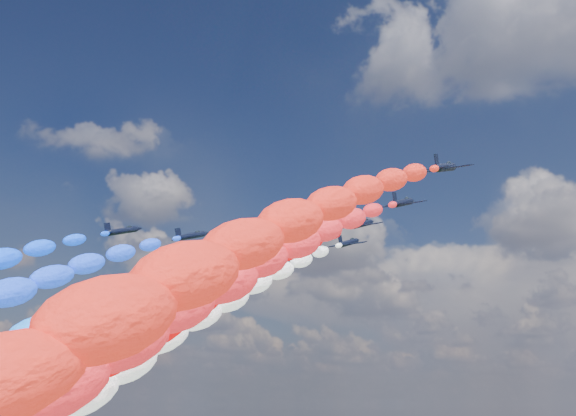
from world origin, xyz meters
The scene contains 14 objects.
jet_0 centered at (-31.76, -5.31, 100.77)m, with size 7.77×10.43×2.30m, color black, non-canonical shape.
jet_1 centered at (-23.32, 5.04, 100.77)m, with size 7.77×10.43×2.30m, color black, non-canonical shape.
jet_2 centered at (-10.64, 15.47, 100.77)m, with size 7.77×10.43×2.30m, color black, non-canonical shape.
trail_2 centered at (-10.64, -35.16, 76.55)m, with size 7.24×100.08×53.01m, color #1470F4, non-canonical shape.
jet_3 centered at (0.19, 11.99, 100.77)m, with size 7.77×10.43×2.30m, color black, non-canonical shape.
trail_3 centered at (0.19, -38.64, 76.55)m, with size 7.24×100.08×53.01m, color white, non-canonical shape.
jet_4 centered at (-0.32, 27.41, 100.77)m, with size 7.77×10.43×2.30m, color black, non-canonical shape.
trail_4 centered at (-0.32, -23.22, 76.55)m, with size 7.24×100.08×53.01m, color white, non-canonical shape.
jet_5 centered at (9.38, 14.60, 100.77)m, with size 7.77×10.43×2.30m, color black, non-canonical shape.
trail_5 centered at (9.38, -36.03, 76.55)m, with size 7.24×100.08×53.01m, color red, non-canonical shape.
jet_6 centered at (21.74, 5.26, 100.77)m, with size 7.77×10.43×2.30m, color black, non-canonical shape.
trail_6 centered at (21.74, -45.37, 76.55)m, with size 7.24×100.08×53.01m, color red, non-canonical shape.
jet_7 centered at (34.24, -8.38, 100.77)m, with size 7.77×10.43×2.30m, color black, non-canonical shape.
trail_7 centered at (34.24, -59.01, 76.55)m, with size 7.24×100.08×53.01m, color red, non-canonical shape.
Camera 1 is at (67.95, -101.06, 68.72)m, focal length 45.15 mm.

